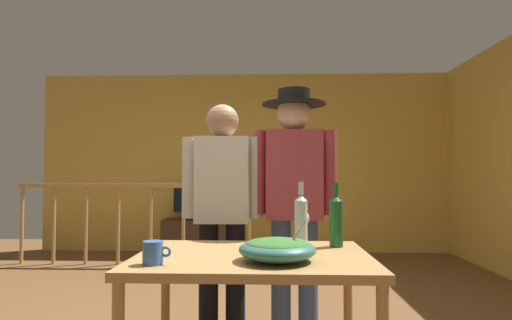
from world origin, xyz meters
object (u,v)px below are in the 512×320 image
object	(u,v)px
wine_bottle_green	(336,220)
wine_glass	(303,220)
framed_picture	(304,145)
serving_table	(253,270)
person_standing_left	(222,203)
stair_railing	(186,213)
person_standing_right	(294,191)
salad_bowl	(277,248)
mug_blue	(153,253)
tv_console	(196,237)
flat_screen_tv	(195,201)
wine_bottle_clear	(301,221)

from	to	relation	value
wine_bottle_green	wine_glass	bearing A→B (deg)	149.50
framed_picture	serving_table	bearing A→B (deg)	-97.91
person_standing_left	stair_railing	bearing A→B (deg)	-74.58
person_standing_left	wine_glass	bearing A→B (deg)	137.74
serving_table	wine_bottle_green	distance (m)	0.54
serving_table	person_standing_right	xyz separation A→B (m)	(0.24, 0.76, 0.36)
serving_table	framed_picture	bearing A→B (deg)	82.09
stair_railing	person_standing_left	bearing A→B (deg)	-72.97
salad_bowl	mug_blue	world-z (taller)	salad_bowl
stair_railing	tv_console	bearing A→B (deg)	89.35
tv_console	flat_screen_tv	bearing A→B (deg)	-90.00
wine_glass	wine_bottle_green	xyz separation A→B (m)	(0.17, -0.10, 0.01)
flat_screen_tv	wine_glass	xyz separation A→B (m)	(1.25, -3.47, 0.11)
framed_picture	wine_bottle_clear	size ratio (longest dim) A/B	1.48
framed_picture	wine_glass	world-z (taller)	framed_picture
tv_console	person_standing_left	distance (m)	3.23
tv_console	wine_bottle_clear	world-z (taller)	wine_bottle_clear
framed_picture	person_standing_right	distance (m)	3.42
flat_screen_tv	wine_bottle_clear	bearing A→B (deg)	-71.57
wine_bottle_clear	mug_blue	xyz separation A→B (m)	(-0.66, -0.38, -0.10)
stair_railing	flat_screen_tv	xyz separation A→B (m)	(0.01, 0.60, 0.11)
tv_console	serving_table	bearing A→B (deg)	-75.62
salad_bowl	person_standing_right	xyz separation A→B (m)	(0.13, 0.92, 0.22)
framed_picture	stair_railing	xyz separation A→B (m)	(-1.56, -0.92, -0.92)
framed_picture	mug_blue	size ratio (longest dim) A/B	4.19
flat_screen_tv	salad_bowl	size ratio (longest dim) A/B	1.75
person_standing_right	flat_screen_tv	bearing A→B (deg)	-66.44
tv_console	person_standing_right	bearing A→B (deg)	-68.26
framed_picture	serving_table	xyz separation A→B (m)	(-0.57, -4.11, -0.91)
tv_console	person_standing_left	bearing A→B (deg)	-76.46
serving_table	person_standing_left	distance (m)	0.84
wine_bottle_green	person_standing_left	bearing A→B (deg)	141.69
stair_railing	salad_bowl	size ratio (longest dim) A/B	9.86
wine_glass	wine_bottle_green	bearing A→B (deg)	-30.50
tv_console	mug_blue	bearing A→B (deg)	-82.17
serving_table	wine_glass	bearing A→B (deg)	50.72
stair_railing	salad_bowl	bearing A→B (deg)	-71.80
wine_glass	framed_picture	bearing A→B (deg)	85.38
stair_railing	salad_bowl	distance (m)	3.54
stair_railing	tv_console	distance (m)	0.75
serving_table	wine_bottle_clear	world-z (taller)	wine_bottle_clear
wine_glass	mug_blue	distance (m)	0.90
framed_picture	salad_bowl	xyz separation A→B (m)	(-0.46, -4.28, -0.77)
framed_picture	salad_bowl	size ratio (longest dim) A/B	1.49
serving_table	wine_bottle_clear	size ratio (longest dim) A/B	3.23
wine_bottle_green	person_standing_right	distance (m)	0.59
salad_bowl	wine_bottle_green	xyz separation A→B (m)	(0.32, 0.39, 0.09)
framed_picture	salad_bowl	distance (m)	4.37
tv_console	flat_screen_tv	distance (m)	0.51
framed_picture	mug_blue	bearing A→B (deg)	-102.77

